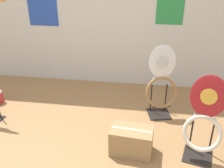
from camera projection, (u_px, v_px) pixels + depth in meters
name	position (u px, v px, depth m)	size (l,w,h in m)	color
wall_back	(92.00, 0.00, 3.65)	(8.00, 0.07, 2.60)	silver
toilet_seat_display_white_plain	(161.00, 85.00, 3.10)	(0.43, 0.33, 0.92)	black
toilet_seat_display_crimson_swirl	(204.00, 124.00, 2.40)	(0.40, 0.34, 0.87)	black
storage_box	(131.00, 141.00, 2.57)	(0.45, 0.30, 0.28)	#A37F51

